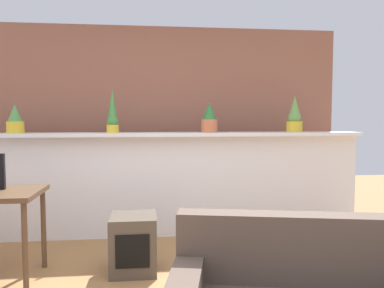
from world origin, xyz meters
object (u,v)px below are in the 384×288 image
Objects in this scene: potted_plant_1 at (112,114)px; side_cube_shelf at (134,244)px; potted_plant_2 at (209,118)px; potted_plant_3 at (294,117)px; potted_plant_0 at (15,120)px.

side_cube_shelf is at bearing -74.72° from potted_plant_1.
potted_plant_2 is 1.00m from potted_plant_3.
side_cube_shelf is (1.28, -0.94, -1.07)m from potted_plant_0.
potted_plant_1 is 1.51m from side_cube_shelf.
side_cube_shelf is (0.26, -0.95, -1.14)m from potted_plant_1.
side_cube_shelf is at bearing -152.16° from potted_plant_3.
side_cube_shelf is (-1.82, -0.96, -1.11)m from potted_plant_3.
potted_plant_2 is at bearing 49.99° from side_cube_shelf.
side_cube_shelf is at bearing -130.01° from potted_plant_2.
potted_plant_1 is 2.08m from potted_plant_3.
potted_plant_0 is 1.92m from side_cube_shelf.
potted_plant_2 is at bearing 178.97° from potted_plant_3.
potted_plant_3 is (2.08, 0.02, -0.03)m from potted_plant_1.
potted_plant_1 is 1.42× the size of potted_plant_2.
potted_plant_0 is 0.62× the size of side_cube_shelf.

